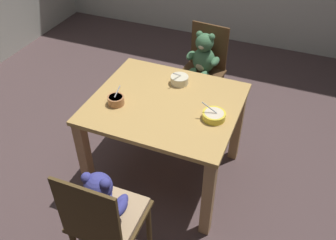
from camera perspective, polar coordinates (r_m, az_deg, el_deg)
The scene contains 7 objects.
ground_plane at distance 3.01m, azimuth -0.36°, elevation -8.58°, with size 5.20×5.20×0.04m.
dining_table at distance 2.59m, azimuth -0.42°, elevation 0.51°, with size 1.02×0.90×0.73m.
teddy_chair_near_front at distance 2.08m, azimuth -10.15°, elevation -13.88°, with size 0.40×0.38×0.91m.
teddy_chair_far_center at distance 3.27m, azimuth 5.57°, elevation 9.16°, with size 0.41×0.41×0.88m.
porridge_bowl_yellow_near_right at distance 2.36m, azimuth 7.30°, elevation 0.70°, with size 0.16×0.15×0.12m.
porridge_bowl_terracotta_near_left at distance 2.49m, azimuth -8.27°, elevation 3.15°, with size 0.11×0.12×0.12m.
porridge_bowl_cream_far_center at distance 2.68m, azimuth 1.83°, elevation 6.42°, with size 0.13×0.14×0.13m.
Camera 1 is at (0.78, -1.85, 2.22)m, focal length 38.37 mm.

